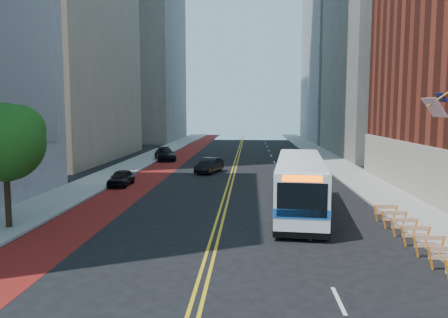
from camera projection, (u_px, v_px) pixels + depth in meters
ground at (204, 275)px, 17.10m from camera, size 160.00×160.00×0.00m
sidewalk_left at (124, 169)px, 47.57m from camera, size 4.00×140.00×0.15m
sidewalk_right at (347, 171)px, 46.14m from camera, size 4.00×140.00×0.15m
bus_lane_paint at (159, 170)px, 47.34m from camera, size 3.60×140.00×0.01m
center_line_inner at (232, 171)px, 46.87m from camera, size 0.14×140.00×0.01m
center_line_outer at (235, 171)px, 46.85m from camera, size 0.14×140.00×0.01m
lane_dashes at (274, 162)px, 54.51m from camera, size 0.14×98.20×0.01m
midrise_right_near at (403, 13)px, 61.14m from camera, size 18.00×26.00×40.00m
midrise_right_far at (359, 8)px, 90.01m from camera, size 20.00×28.00×55.00m
construction_barriers at (422, 238)px, 19.85m from camera, size 1.42×10.91×1.00m
street_tree at (6, 139)px, 23.22m from camera, size 4.20×4.20×6.70m
transit_bus at (300, 184)px, 27.46m from camera, size 4.01×12.96×3.50m
car_a at (121, 178)px, 37.47m from camera, size 1.63×3.98×1.35m
car_b at (209, 165)px, 45.29m from camera, size 2.81×4.91×1.53m
car_c at (165, 154)px, 56.64m from camera, size 3.98×5.98×1.61m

